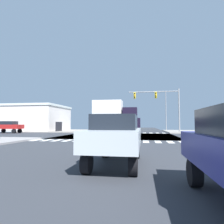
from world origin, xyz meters
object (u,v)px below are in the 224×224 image
(sedan_outer_6, at_px, (116,135))
(box_truck_inner_2, at_px, (127,120))
(bank_building, at_px, (36,118))
(sedan_middle_5, at_px, (119,124))
(traffic_signal_mast, at_px, (159,100))
(pickup_queued_1, at_px, (109,124))
(street_lamp, at_px, (165,107))
(sedan_farside_1, at_px, (9,126))
(box_truck_nearside_1, at_px, (114,116))

(sedan_outer_6, distance_m, box_truck_inner_2, 54.31)
(bank_building, distance_m, sedan_middle_5, 29.87)
(bank_building, relative_size, box_truck_inner_2, 1.80)
(bank_building, bearing_deg, box_truck_inner_2, 55.62)
(traffic_signal_mast, height_order, sedan_outer_6, traffic_signal_mast)
(traffic_signal_mast, relative_size, pickup_queued_1, 1.55)
(street_lamp, distance_m, pickup_queued_1, 13.65)
(traffic_signal_mast, bearing_deg, pickup_queued_1, 126.30)
(bank_building, bearing_deg, sedan_farside_1, -84.20)
(box_truck_nearside_1, relative_size, sedan_outer_6, 1.67)
(sedan_middle_5, height_order, sedan_outer_6, same)
(pickup_queued_1, distance_m, box_truck_inner_2, 16.32)
(traffic_signal_mast, distance_m, sedan_farside_1, 24.28)
(street_lamp, xyz_separation_m, pickup_queued_1, (-12.62, 3.66, -3.69))
(street_lamp, distance_m, sedan_farside_1, 29.70)
(traffic_signal_mast, height_order, sedan_middle_5, traffic_signal_mast)
(traffic_signal_mast, height_order, sedan_farside_1, traffic_signal_mast)
(box_truck_inner_2, bearing_deg, traffic_signal_mast, 104.02)
(street_lamp, relative_size, box_truck_inner_2, 1.16)
(bank_building, relative_size, sedan_outer_6, 3.02)
(street_lamp, bearing_deg, bank_building, -168.98)
(street_lamp, height_order, box_truck_inner_2, street_lamp)
(sedan_outer_6, relative_size, box_truck_inner_2, 0.60)
(street_lamp, xyz_separation_m, sedan_farside_1, (-25.68, -14.41, -3.86))
(sedan_farside_1, relative_size, pickup_queued_1, 0.84)
(box_truck_inner_2, bearing_deg, sedan_middle_5, -26.68)
(sedan_farside_1, bearing_deg, box_truck_inner_2, 154.76)
(traffic_signal_mast, xyz_separation_m, sedan_farside_1, (-23.66, -3.64, -4.09))
(sedan_farside_1, distance_m, sedan_outer_6, 28.39)
(street_lamp, distance_m, box_truck_nearside_1, 17.06)
(pickup_queued_1, height_order, sedan_middle_5, pickup_queued_1)
(sedan_farside_1, height_order, sedan_outer_6, same)
(traffic_signal_mast, distance_m, sedan_middle_5, 33.89)
(pickup_queued_1, bearing_deg, traffic_signal_mast, 126.30)
(traffic_signal_mast, bearing_deg, box_truck_inner_2, 104.02)
(traffic_signal_mast, distance_m, pickup_queued_1, 18.33)
(box_truck_nearside_1, bearing_deg, bank_building, -117.37)
(traffic_signal_mast, bearing_deg, street_lamp, 79.35)
(traffic_signal_mast, bearing_deg, bank_building, 167.21)
(box_truck_nearside_1, xyz_separation_m, sedan_outer_6, (3.18, -20.09, -1.45))
(traffic_signal_mast, relative_size, sedan_outer_6, 1.84)
(street_lamp, xyz_separation_m, bank_building, (-26.62, -5.19, -2.38))
(traffic_signal_mast, bearing_deg, box_truck_nearside_1, -151.78)
(street_lamp, xyz_separation_m, sedan_outer_6, (-5.62, -34.49, -3.86))
(sedan_middle_5, relative_size, box_truck_inner_2, 0.60)
(traffic_signal_mast, height_order, pickup_queued_1, traffic_signal_mast)
(bank_building, xyz_separation_m, sedan_outer_6, (21.00, -29.31, -1.49))
(bank_building, relative_size, sedan_middle_5, 3.02)
(traffic_signal_mast, distance_m, box_truck_nearside_1, 8.14)
(traffic_signal_mast, xyz_separation_m, box_truck_nearside_1, (-6.78, -3.64, -2.65))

